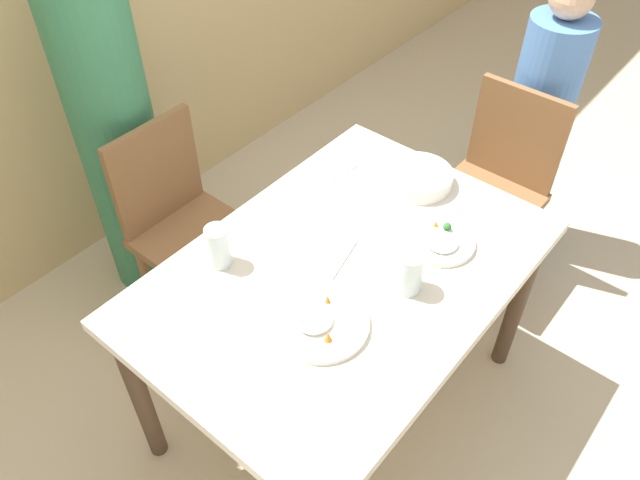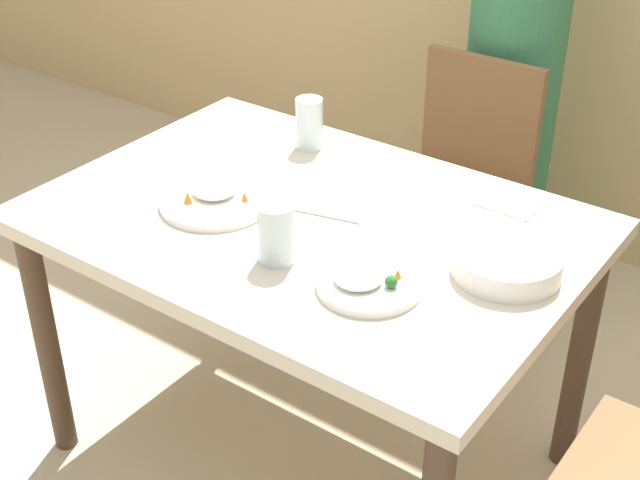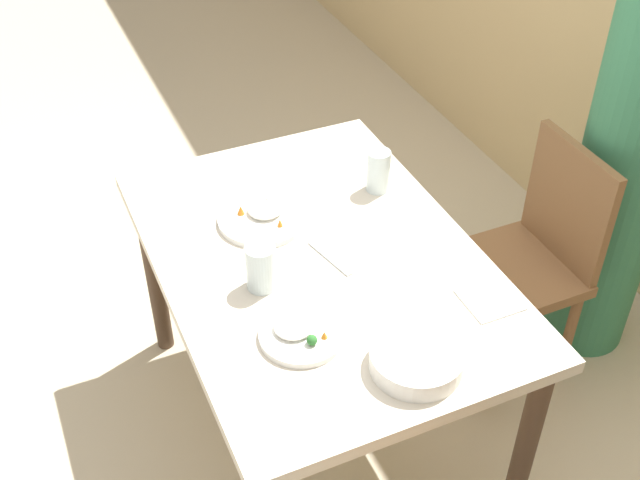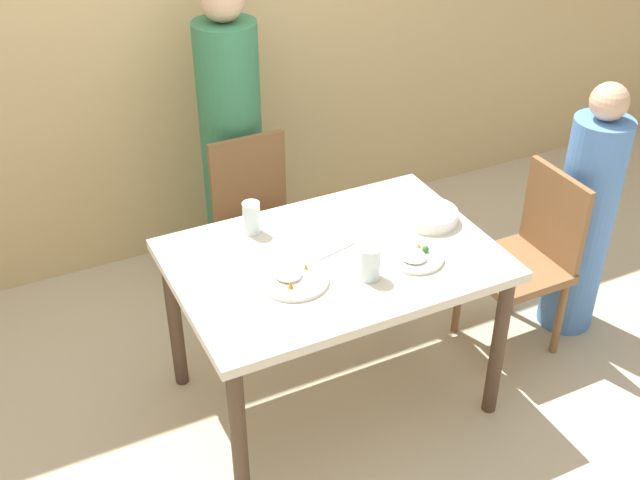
{
  "view_description": "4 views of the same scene",
  "coord_description": "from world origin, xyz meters",
  "views": [
    {
      "loc": [
        -1.03,
        -0.76,
        2.11
      ],
      "look_at": [
        0.0,
        0.09,
        0.8
      ],
      "focal_mm": 35.0,
      "sensor_mm": 36.0,
      "label": 1
    },
    {
      "loc": [
        1.07,
        -1.43,
        1.77
      ],
      "look_at": [
        0.08,
        -0.07,
        0.74
      ],
      "focal_mm": 50.0,
      "sensor_mm": 36.0,
      "label": 2
    },
    {
      "loc": [
        1.58,
        -0.69,
        2.2
      ],
      "look_at": [
        0.02,
        -0.0,
        0.81
      ],
      "focal_mm": 45.0,
      "sensor_mm": 36.0,
      "label": 3
    },
    {
      "loc": [
        -1.19,
        -2.29,
        2.51
      ],
      "look_at": [
        -0.1,
        -0.07,
        0.89
      ],
      "focal_mm": 45.0,
      "sensor_mm": 36.0,
      "label": 4
    }
  ],
  "objects": [
    {
      "name": "chair_adult_spot",
      "position": [
        -0.01,
        0.77,
        0.47
      ],
      "size": [
        0.4,
        0.4,
        0.86
      ],
      "color": "brown",
      "rests_on": "ground_plane"
    },
    {
      "name": "plate_rice_child",
      "position": [
        -0.22,
        -0.08,
        0.76
      ],
      "size": [
        0.26,
        0.26,
        0.05
      ],
      "color": "white",
      "rests_on": "dining_table"
    },
    {
      "name": "plate_rice_adult",
      "position": [
        0.27,
        -0.17,
        0.76
      ],
      "size": [
        0.22,
        0.22,
        0.04
      ],
      "color": "white",
      "rests_on": "dining_table"
    },
    {
      "name": "ground_plane",
      "position": [
        0.0,
        0.0,
        0.0
      ],
      "size": [
        10.0,
        10.0,
        0.0
      ],
      "primitive_type": "plane",
      "color": "beige"
    },
    {
      "name": "glass_water_tall",
      "position": [
        0.05,
        -0.19,
        0.81
      ],
      "size": [
        0.08,
        0.08,
        0.13
      ],
      "color": "silver",
      "rests_on": "dining_table"
    },
    {
      "name": "napkin_folded",
      "position": [
        0.35,
        0.34,
        0.75
      ],
      "size": [
        0.14,
        0.14,
        0.01
      ],
      "color": "white",
      "rests_on": "dining_table"
    },
    {
      "name": "dining_table",
      "position": [
        0.0,
        0.0,
        0.65
      ],
      "size": [
        1.25,
        0.87,
        0.74
      ],
      "color": "beige",
      "rests_on": "ground_plane"
    },
    {
      "name": "fork_steel",
      "position": [
        0.02,
        0.03,
        0.75
      ],
      "size": [
        0.18,
        0.06,
        0.01
      ],
      "color": "silver",
      "rests_on": "dining_table"
    },
    {
      "name": "glass_water_short",
      "position": [
        -0.22,
        0.3,
        0.81
      ],
      "size": [
        0.07,
        0.07,
        0.14
      ],
      "color": "silver",
      "rests_on": "dining_table"
    },
    {
      "name": "bowl_curry",
      "position": [
        0.47,
        0.05,
        0.77
      ],
      "size": [
        0.23,
        0.23,
        0.05
      ],
      "color": "white",
      "rests_on": "dining_table"
    },
    {
      "name": "person_adult",
      "position": [
        -0.01,
        1.1,
        0.73
      ],
      "size": [
        0.3,
        0.3,
        1.56
      ],
      "color": "#387F56",
      "rests_on": "ground_plane"
    }
  ]
}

